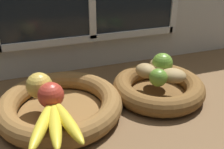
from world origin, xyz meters
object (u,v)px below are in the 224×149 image
fruit_bowl_right (158,88)px  potato_small (173,76)px  apple_red_front (51,95)px  apple_golden_left (39,85)px  potato_back (159,66)px  banana_bunch_front (55,121)px  lime_near (158,78)px  fruit_bowl_left (60,105)px  potato_oblong (146,71)px  lime_far (162,63)px

fruit_bowl_right → potato_small: potato_small is taller
apple_red_front → apple_golden_left: bearing=111.8°
potato_back → potato_small: (1.09, -6.93, -0.21)cm
apple_golden_left → fruit_bowl_right: bearing=-2.0°
apple_red_front → banana_bunch_front: (-0.44, -8.48, -1.89)cm
fruit_bowl_right → apple_red_front: size_ratio=4.28×
potato_small → lime_near: size_ratio=1.45×
apple_red_front → banana_bunch_front: size_ratio=0.33×
lime_near → potato_back: bearing=61.0°
apple_golden_left → fruit_bowl_left: bearing=-14.6°
potato_oblong → lime_near: 6.18cm
lime_far → lime_near: bearing=-125.8°
apple_red_front → fruit_bowl_right: bearing=7.8°
apple_red_front → potato_oblong: size_ratio=0.96×
potato_back → apple_red_front: bearing=-166.2°
apple_red_front → lime_far: same height
fruit_bowl_right → potato_oblong: 6.64cm
potato_back → lime_far: bearing=-27.3°
fruit_bowl_left → potato_back: (32.01, 4.01, 5.34)cm
fruit_bowl_right → lime_near: (-2.36, -3.53, 5.67)cm
fruit_bowl_right → lime_near: lime_near is taller
apple_red_front → potato_oblong: bearing=13.4°
potato_oblong → lime_near: size_ratio=1.31×
apple_red_front → lime_near: apple_red_front is taller
potato_small → lime_far: lime_far is taller
apple_golden_left → lime_far: (37.72, 2.29, -0.20)cm
banana_bunch_front → fruit_bowl_right: bearing=21.4°
potato_oblong → potato_back: 5.31cm
apple_golden_left → banana_bunch_front: apple_golden_left is taller
apple_golden_left → lime_near: (32.61, -4.78, -0.85)cm
potato_back → lime_near: bearing=-119.0°
potato_small → potato_back: bearing=99.0°
potato_oblong → lime_far: lime_far is taller
apple_red_front → lime_far: size_ratio=1.01×
fruit_bowl_right → lime_far: (2.75, 3.53, 6.32)cm
potato_oblong → lime_far: bearing=9.2°
banana_bunch_front → apple_golden_left: bearing=97.4°
fruit_bowl_left → lime_far: size_ratio=5.26×
fruit_bowl_left → potato_small: (33.10, -2.92, 5.12)cm
banana_bunch_front → potato_small: (36.04, 10.03, 0.64)cm
potato_oblong → lime_far: size_ratio=1.05×
potato_back → lime_near: 8.63cm
banana_bunch_front → potato_small: bearing=15.6°
potato_oblong → potato_back: size_ratio=0.93×
potato_small → banana_bunch_front: bearing=-164.4°
fruit_bowl_right → lime_near: 7.09cm
potato_back → fruit_bowl_right: bearing=-114.4°
potato_back → lime_far: size_ratio=1.13×
fruit_bowl_left → apple_red_front: 8.17cm
banana_bunch_front → apple_red_front: bearing=87.0°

